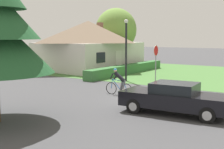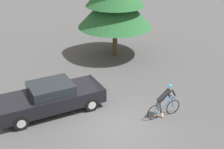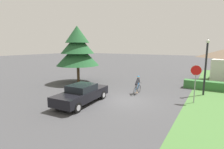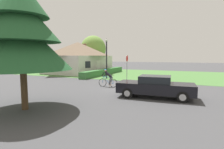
% 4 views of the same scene
% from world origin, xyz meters
% --- Properties ---
extents(ground_plane, '(140.00, 140.00, 0.00)m').
position_xyz_m(ground_plane, '(0.00, 0.00, 0.00)').
color(ground_plane, '#424244').
extents(grass_verge_right, '(16.00, 36.00, 0.01)m').
position_xyz_m(grass_verge_right, '(12.03, 4.00, 0.01)').
color(grass_verge_right, '#477538').
rests_on(grass_verge_right, ground).
extents(cottage_house, '(10.28, 9.07, 4.85)m').
position_xyz_m(cottage_house, '(10.05, 12.04, 2.52)').
color(cottage_house, beige).
rests_on(cottage_house, ground).
extents(hedge_row, '(11.78, 0.90, 0.80)m').
position_xyz_m(hedge_row, '(9.07, 6.85, 0.40)').
color(hedge_row, '#387038').
rests_on(hedge_row, ground).
extents(sedan_left_lane, '(2.08, 4.75, 1.37)m').
position_xyz_m(sedan_left_lane, '(-2.31, -2.19, 0.68)').
color(sedan_left_lane, black).
rests_on(sedan_left_lane, ground).
extents(cyclist, '(0.44, 1.70, 1.53)m').
position_xyz_m(cyclist, '(0.10, 2.17, 0.73)').
color(cyclist, black).
rests_on(cyclist, ground).
extents(stop_sign, '(0.74, 0.07, 2.73)m').
position_xyz_m(stop_sign, '(4.55, 1.99, 1.94)').
color(stop_sign, gray).
rests_on(stop_sign, ground).
extents(street_lamp, '(0.29, 0.29, 4.63)m').
position_xyz_m(street_lamp, '(5.01, 4.63, 2.69)').
color(street_lamp, black).
rests_on(street_lamp, ground).
extents(conifer_tall_near, '(4.62, 4.62, 6.20)m').
position_xyz_m(conifer_tall_near, '(-7.36, 3.18, 3.76)').
color(conifer_tall_near, '#4C3823').
rests_on(conifer_tall_near, ground).
extents(deciduous_tree_right, '(4.91, 4.91, 6.65)m').
position_xyz_m(deciduous_tree_right, '(16.96, 13.17, 4.06)').
color(deciduous_tree_right, '#4C3823').
rests_on(deciduous_tree_right, ground).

